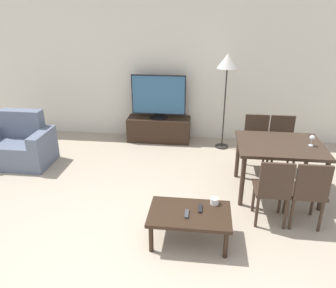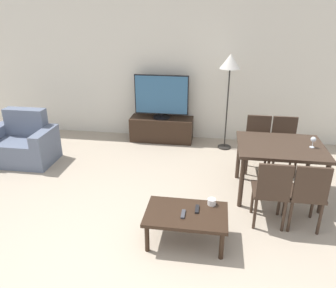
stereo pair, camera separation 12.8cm
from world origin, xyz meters
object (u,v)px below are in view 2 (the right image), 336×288
at_px(remote_primary, 197,209).
at_px(cup_white_near, 212,202).
at_px(remote_secondary, 183,214).
at_px(dining_chair_far_left, 258,140).
at_px(wine_glass_left, 313,140).
at_px(coffee_table, 186,216).
at_px(tv_stand, 162,129).
at_px(floor_lamp, 230,67).
at_px(dining_chair_near_right, 307,193).
at_px(dining_table, 280,151).
at_px(dining_chair_far, 284,142).
at_px(dining_chair_near, 271,190).
at_px(armchair, 23,144).
at_px(tv, 161,97).

xyz_separation_m(remote_primary, cup_white_near, (0.15, 0.13, 0.03)).
distance_m(remote_primary, remote_secondary, 0.18).
bearing_deg(dining_chair_far_left, wine_glass_left, -53.45).
bearing_deg(coffee_table, tv_stand, 104.75).
relative_size(coffee_table, floor_lamp, 0.52).
bearing_deg(dining_chair_far_left, dining_chair_near_right, -75.47).
height_order(dining_chair_near_right, wine_glass_left, wine_glass_left).
height_order(floor_lamp, wine_glass_left, floor_lamp).
bearing_deg(dining_table, dining_chair_far_left, 104.53).
bearing_deg(dining_chair_near_right, cup_white_near, -167.98).
bearing_deg(dining_chair_far, dining_table, -104.53).
relative_size(dining_table, dining_chair_near, 1.30).
bearing_deg(coffee_table, dining_chair_far_left, 64.30).
bearing_deg(remote_secondary, armchair, 149.62).
bearing_deg(dining_table, tv, 137.81).
xyz_separation_m(dining_chair_near_right, cup_white_near, (-1.06, -0.23, -0.08)).
relative_size(tv, dining_chair_near_right, 1.18).
height_order(armchair, dining_table, armchair).
bearing_deg(armchair, coffee_table, -29.47).
bearing_deg(floor_lamp, dining_chair_near, -77.96).
relative_size(armchair, dining_chair_far, 1.22).
bearing_deg(dining_table, wine_glass_left, -3.44).
distance_m(tv, dining_chair_near_right, 3.25).
relative_size(dining_chair_near_right, dining_chair_far_left, 1.00).
xyz_separation_m(coffee_table, floor_lamp, (0.45, 2.70, 1.16)).
bearing_deg(remote_secondary, tv, 104.00).
bearing_deg(armchair, dining_chair_near_right, -16.01).
distance_m(coffee_table, dining_chair_far, 2.35).
relative_size(dining_chair_far, wine_glass_left, 5.88).
xyz_separation_m(armchair, cup_white_near, (3.16, -1.44, 0.10)).
xyz_separation_m(armchair, dining_chair_near_right, (4.22, -1.21, 0.18)).
xyz_separation_m(dining_table, dining_chair_near_right, (0.20, -0.75, -0.16)).
height_order(cup_white_near, wine_glass_left, wine_glass_left).
distance_m(tv, dining_table, 2.56).
relative_size(armchair, coffee_table, 1.18).
distance_m(floor_lamp, wine_glass_left, 1.98).
bearing_deg(dining_chair_far, dining_chair_far_left, 180.00).
relative_size(tv_stand, dining_chair_near_right, 1.38).
bearing_deg(tv, dining_chair_near, -55.53).
distance_m(dining_chair_near_right, wine_glass_left, 0.83).
height_order(dining_chair_near, floor_lamp, floor_lamp).
bearing_deg(armchair, remote_secondary, -30.38).
xyz_separation_m(cup_white_near, wine_glass_left, (1.24, 0.96, 0.44)).
bearing_deg(floor_lamp, remote_secondary, -99.83).
xyz_separation_m(coffee_table, remote_secondary, (-0.03, -0.04, 0.06)).
height_order(tv_stand, coffee_table, tv_stand).
bearing_deg(remote_secondary, dining_chair_near_right, 19.13).
bearing_deg(remote_primary, dining_chair_far_left, 66.23).
xyz_separation_m(dining_chair_near, wine_glass_left, (0.58, 0.73, 0.35)).
xyz_separation_m(remote_secondary, wine_glass_left, (1.54, 1.20, 0.46)).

